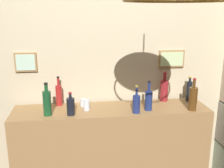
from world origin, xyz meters
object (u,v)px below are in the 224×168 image
object	(u,v)px
liquor_bottle_gin	(149,100)
liquor_bottle_sherry	(71,106)
liquor_bottle_vodka	(136,104)
liquor_bottle_bourbon	(189,91)
liquor_bottle_rye	(47,102)
liquor_bottle_whiskey	(193,98)
liquor_bottle_vermouth	(59,95)
glass_tumbler_highball	(83,102)
glass_tumbler_rocks	(87,105)
liquor_bottle_mezcal	(164,90)

from	to	relation	value
liquor_bottle_gin	liquor_bottle_sherry	world-z (taller)	liquor_bottle_gin
liquor_bottle_vodka	liquor_bottle_bourbon	world-z (taller)	same
liquor_bottle_rye	liquor_bottle_whiskey	xyz separation A→B (m)	(1.30, -0.04, -0.00)
liquor_bottle_sherry	liquor_bottle_vermouth	bearing A→B (deg)	113.37
liquor_bottle_whiskey	liquor_bottle_gin	world-z (taller)	liquor_bottle_whiskey
liquor_bottle_vodka	glass_tumbler_highball	xyz separation A→B (m)	(-0.46, 0.23, -0.05)
liquor_bottle_whiskey	liquor_bottle_vermouth	size ratio (longest dim) A/B	1.06
liquor_bottle_gin	glass_tumbler_highball	distance (m)	0.62
glass_tumbler_rocks	glass_tumbler_highball	size ratio (longest dim) A/B	1.38
liquor_bottle_gin	liquor_bottle_bourbon	world-z (taller)	liquor_bottle_gin
liquor_bottle_vodka	liquor_bottle_gin	size ratio (longest dim) A/B	0.92
liquor_bottle_sherry	liquor_bottle_gin	bearing A→B (deg)	2.38
liquor_bottle_mezcal	liquor_bottle_sherry	size ratio (longest dim) A/B	1.43
glass_tumbler_highball	liquor_bottle_rye	bearing A→B (deg)	-148.40
liquor_bottle_vodka	liquor_bottle_gin	xyz separation A→B (m)	(0.12, 0.05, 0.01)
liquor_bottle_rye	glass_tumbler_highball	size ratio (longest dim) A/B	4.07
liquor_bottle_sherry	liquor_bottle_vermouth	distance (m)	0.29
liquor_bottle_mezcal	glass_tumbler_rocks	distance (m)	0.80
glass_tumbler_highball	liquor_bottle_bourbon	bearing A→B (deg)	1.19
liquor_bottle_sherry	liquor_bottle_whiskey	bearing A→B (deg)	-1.20
liquor_bottle_mezcal	liquor_bottle_bourbon	distance (m)	0.25
glass_tumbler_rocks	liquor_bottle_sherry	bearing A→B (deg)	-144.69
liquor_bottle_bourbon	glass_tumbler_highball	bearing A→B (deg)	-178.81
liquor_bottle_mezcal	liquor_bottle_vermouth	world-z (taller)	liquor_bottle_mezcal
glass_tumbler_rocks	liquor_bottle_rye	bearing A→B (deg)	-166.43
liquor_bottle_bourbon	liquor_bottle_vermouth	size ratio (longest dim) A/B	0.89
liquor_bottle_vodka	liquor_bottle_vermouth	bearing A→B (deg)	157.14
liquor_bottle_whiskey	liquor_bottle_vermouth	bearing A→B (deg)	166.62
liquor_bottle_rye	liquor_bottle_sherry	size ratio (longest dim) A/B	1.41
liquor_bottle_vermouth	liquor_bottle_bourbon	bearing A→B (deg)	-1.51
liquor_bottle_whiskey	liquor_bottle_gin	size ratio (longest dim) A/B	1.09
liquor_bottle_bourbon	liquor_bottle_rye	bearing A→B (deg)	-171.10
liquor_bottle_rye	liquor_bottle_bourbon	xyz separation A→B (m)	(1.37, 0.21, -0.01)
liquor_bottle_mezcal	liquor_bottle_sherry	world-z (taller)	liquor_bottle_mezcal
liquor_bottle_whiskey	glass_tumbler_rocks	bearing A→B (deg)	172.69
liquor_bottle_vermouth	liquor_bottle_rye	bearing A→B (deg)	-108.97
liquor_bottle_whiskey	liquor_bottle_bourbon	bearing A→B (deg)	74.66
liquor_bottle_bourbon	liquor_bottle_vodka	bearing A→B (deg)	-156.57
liquor_bottle_bourbon	glass_tumbler_rocks	size ratio (longest dim) A/B	2.54
liquor_bottle_gin	liquor_bottle_rye	bearing A→B (deg)	-179.26
liquor_bottle_mezcal	liquor_bottle_vodka	distance (m)	0.46
liquor_bottle_rye	liquor_bottle_sherry	distance (m)	0.20
liquor_bottle_rye	liquor_bottle_whiskey	world-z (taller)	liquor_bottle_whiskey
liquor_bottle_bourbon	liquor_bottle_gin	bearing A→B (deg)	-156.60
liquor_bottle_sherry	liquor_bottle_bourbon	distance (m)	1.19
liquor_bottle_bourbon	glass_tumbler_rocks	xyz separation A→B (m)	(-1.03, -0.13, -0.06)
liquor_bottle_bourbon	liquor_bottle_whiskey	bearing A→B (deg)	-105.34
liquor_bottle_gin	liquor_bottle_bourbon	bearing A→B (deg)	23.40
liquor_bottle_rye	liquor_bottle_bourbon	world-z (taller)	liquor_bottle_rye
liquor_bottle_rye	liquor_bottle_bourbon	distance (m)	1.38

